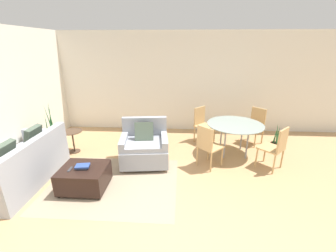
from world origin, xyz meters
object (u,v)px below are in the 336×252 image
object	(u,v)px
dining_chair_near_right	(276,146)
dining_chair_far_right	(255,123)
dining_chair_far_left	(202,122)
couch	(21,167)
dining_table	(235,127)
dining_chair_near_left	(208,144)
tv_remote_primary	(70,169)
potted_plant	(54,140)
armchair	(145,147)
book_stack	(83,167)
side_table	(73,137)
potted_plant_small	(275,144)
ottoman	(84,177)

from	to	relation	value
dining_chair_near_right	dining_chair_far_right	size ratio (longest dim) A/B	1.00
dining_chair_far_left	couch	bearing A→B (deg)	-148.40
dining_table	dining_chair_near_left	bearing A→B (deg)	-135.00
dining_chair_far_left	dining_table	bearing A→B (deg)	-45.00
dining_table	dining_chair_far_right	world-z (taller)	dining_chair_far_right
tv_remote_primary	dining_chair_far_right	bearing A→B (deg)	31.34
potted_plant	dining_chair_near_left	bearing A→B (deg)	-9.21
armchair	tv_remote_primary	distance (m)	1.51
couch	tv_remote_primary	size ratio (longest dim) A/B	11.26
potted_plant	dining_chair_far_left	size ratio (longest dim) A/B	1.31
book_stack	side_table	world-z (taller)	side_table
dining_table	dining_chair_near_left	size ratio (longest dim) A/B	1.38
potted_plant	potted_plant_small	distance (m)	5.26
side_table	ottoman	bearing A→B (deg)	-58.61
book_stack	dining_chair_far_right	bearing A→B (deg)	32.11
couch	dining_chair_near_right	size ratio (longest dim) A/B	2.04
side_table	dining_chair_near_left	distance (m)	3.09
book_stack	dining_chair_far_left	size ratio (longest dim) A/B	0.28
dining_chair_near_left	couch	bearing A→B (deg)	-167.37
couch	dining_chair_far_left	world-z (taller)	couch
book_stack	tv_remote_primary	size ratio (longest dim) A/B	1.53
book_stack	side_table	xyz separation A→B (m)	(-0.85, 1.39, -0.07)
tv_remote_primary	dining_chair_far_left	xyz separation A→B (m)	(2.39, 2.27, 0.10)
book_stack	tv_remote_primary	world-z (taller)	book_stack
armchair	potted_plant	size ratio (longest dim) A/B	0.89
potted_plant	dining_chair_near_left	size ratio (longest dim) A/B	1.31
book_stack	potted_plant_small	xyz separation A→B (m)	(3.89, 1.75, -0.27)
potted_plant	dining_chair_near_right	bearing A→B (deg)	-6.73
ottoman	tv_remote_primary	xyz separation A→B (m)	(-0.19, -0.07, 0.19)
tv_remote_primary	dining_chair_near_left	world-z (taller)	dining_chair_near_left
side_table	dining_chair_near_left	world-z (taller)	dining_chair_near_left
ottoman	potted_plant_small	distance (m)	4.27
side_table	book_stack	bearing A→B (deg)	-58.68
armchair	book_stack	xyz separation A→B (m)	(-0.90, -0.99, 0.08)
ottoman	dining_chair_near_left	xyz separation A→B (m)	(2.20, 0.87, 0.29)
tv_remote_primary	dining_chair_near_left	xyz separation A→B (m)	(2.39, 0.94, 0.10)
ottoman	dining_chair_near_left	distance (m)	2.38
ottoman	tv_remote_primary	distance (m)	0.28
potted_plant	dining_chair_near_right	distance (m)	4.92
armchair	side_table	xyz separation A→B (m)	(-1.74, 0.40, 0.01)
couch	potted_plant	bearing A→B (deg)	96.57
potted_plant	dining_table	distance (m)	4.24
armchair	dining_chair_far_right	distance (m)	2.90
dining_chair_far_right	tv_remote_primary	bearing A→B (deg)	-148.66
ottoman	side_table	bearing A→B (deg)	121.39
couch	book_stack	bearing A→B (deg)	-5.62
side_table	potted_plant_small	size ratio (longest dim) A/B	0.75
tv_remote_primary	side_table	bearing A→B (deg)	114.15
dining_chair_near_left	dining_chair_far_right	world-z (taller)	same
ottoman	potted_plant_small	bearing A→B (deg)	23.98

